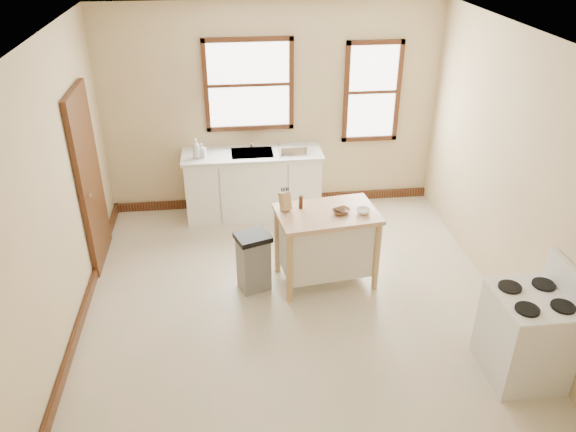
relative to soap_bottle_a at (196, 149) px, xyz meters
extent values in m
plane|color=#C1B699|center=(1.02, -2.11, -1.05)|extent=(5.00, 5.00, 0.00)
plane|color=white|center=(1.02, -2.11, 1.75)|extent=(5.00, 5.00, 0.00)
cube|color=beige|center=(1.02, 0.39, 0.35)|extent=(4.50, 0.04, 2.80)
cube|color=beige|center=(-1.23, -2.11, 0.35)|extent=(0.04, 5.00, 2.80)
cube|color=beige|center=(3.27, -2.11, 0.35)|extent=(0.04, 5.00, 2.80)
cube|color=#39140F|center=(-1.19, -0.81, 0.00)|extent=(0.06, 0.90, 2.10)
cube|color=#39140F|center=(1.02, 0.36, -0.99)|extent=(4.50, 0.04, 0.12)
cube|color=#39140F|center=(-1.20, -2.11, -0.99)|extent=(0.04, 5.00, 0.12)
cylinder|color=silver|center=(0.72, 0.27, -0.02)|extent=(0.03, 0.03, 0.22)
imported|color=#B2B2B2|center=(0.00, 0.00, 0.00)|extent=(0.12, 0.12, 0.26)
imported|color=#B2B2B2|center=(0.07, 0.02, -0.04)|extent=(0.10, 0.11, 0.19)
cylinder|color=#3F1D11|center=(1.16, -1.47, -0.09)|extent=(0.05, 0.05, 0.15)
imported|color=brown|center=(1.56, -1.64, -0.14)|extent=(0.18, 0.18, 0.04)
imported|color=brown|center=(1.61, -1.60, -0.14)|extent=(0.19, 0.19, 0.04)
imported|color=white|center=(1.82, -1.66, -0.14)|extent=(0.17, 0.17, 0.05)
camera|label=1|loc=(0.40, -6.83, 2.73)|focal=35.00mm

